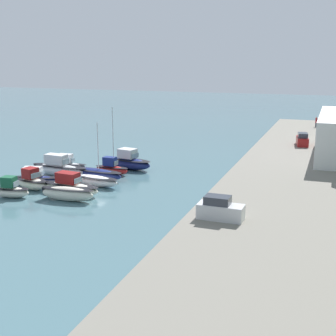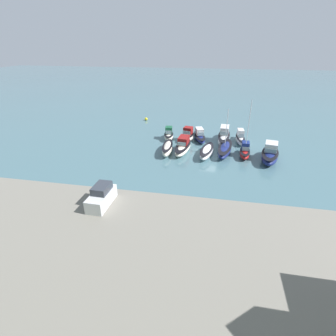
{
  "view_description": "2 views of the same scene",
  "coord_description": "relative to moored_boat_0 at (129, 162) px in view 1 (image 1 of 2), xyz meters",
  "views": [
    {
      "loc": [
        50.27,
        28.03,
        15.63
      ],
      "look_at": [
        -1.78,
        9.34,
        2.53
      ],
      "focal_mm": 50.0,
      "sensor_mm": 36.0,
      "label": 1
    },
    {
      "loc": [
        -0.8,
        40.61,
        16.82
      ],
      "look_at": [
        4.72,
        11.6,
        2.61
      ],
      "focal_mm": 28.0,
      "sensor_mm": 36.0,
      "label": 2
    }
  ],
  "objects": [
    {
      "name": "ground_plane",
      "position": [
        9.36,
        -0.7,
        -1.09
      ],
      "size": [
        320.0,
        320.0,
        0.0
      ],
      "primitive_type": "plane",
      "color": "#476B75"
    },
    {
      "name": "quay_promenade",
      "position": [
        9.36,
        27.78,
        -0.48
      ],
      "size": [
        128.57,
        25.94,
        1.23
      ],
      "color": "gray",
      "rests_on": "ground_plane"
    },
    {
      "name": "moored_boat_0",
      "position": [
        0.0,
        0.0,
        0.0
      ],
      "size": [
        3.82,
        7.36,
        2.94
      ],
      "rotation": [
        0.0,
        0.0,
        -0.2
      ],
      "color": "navy",
      "rests_on": "ground_plane"
    },
    {
      "name": "moored_boat_1",
      "position": [
        3.69,
        -1.02,
        -0.19
      ],
      "size": [
        1.84,
        4.98,
        9.26
      ],
      "rotation": [
        0.0,
        0.0,
        -0.05
      ],
      "color": "red",
      "rests_on": "ground_plane"
    },
    {
      "name": "moored_boat_2",
      "position": [
        6.85,
        -1.8,
        -0.32
      ],
      "size": [
        3.13,
        8.36,
        7.57
      ],
      "rotation": [
        0.0,
        0.0,
        -0.13
      ],
      "color": "navy",
      "rests_on": "ground_plane"
    },
    {
      "name": "moored_boat_3",
      "position": [
        9.75,
        -0.34,
        -0.38
      ],
      "size": [
        2.75,
        7.08,
        1.34
      ],
      "rotation": [
        0.0,
        0.0,
        -0.13
      ],
      "color": "white",
      "rests_on": "ground_plane"
    },
    {
      "name": "moored_boat_4",
      "position": [
        13.81,
        -1.3,
        -0.16
      ],
      "size": [
        2.82,
        7.73,
        2.56
      ],
      "rotation": [
        0.0,
        0.0,
        -0.09
      ],
      "color": "white",
      "rests_on": "ground_plane"
    },
    {
      "name": "moored_boat_5",
      "position": [
        16.29,
        -0.17,
        -0.25
      ],
      "size": [
        2.01,
        6.45,
        1.61
      ],
      "rotation": [
        0.0,
        0.0,
        0.06
      ],
      "color": "white",
      "rests_on": "ground_plane"
    },
    {
      "name": "moored_boat_6",
      "position": [
        4.05,
        -7.75,
        -0.21
      ],
      "size": [
        1.86,
        5.95,
        2.44
      ],
      "rotation": [
        0.0,
        0.0,
        0.07
      ],
      "color": "silver",
      "rests_on": "ground_plane"
    },
    {
      "name": "moored_boat_7",
      "position": [
        7.03,
        -7.21,
        0.02
      ],
      "size": [
        2.6,
        8.6,
        2.99
      ],
      "rotation": [
        0.0,
        0.0,
        -0.06
      ],
      "color": "silver",
      "rests_on": "ground_plane"
    },
    {
      "name": "moored_boat_8",
      "position": [
        11.56,
        -7.79,
        -0.29
      ],
      "size": [
        3.42,
        6.72,
        2.24
      ],
      "rotation": [
        0.0,
        0.0,
        0.26
      ],
      "color": "navy",
      "rests_on": "ground_plane"
    },
    {
      "name": "moored_boat_9",
      "position": [
        13.69,
        -6.72,
        -0.12
      ],
      "size": [
        2.93,
        4.69,
        2.65
      ],
      "rotation": [
        0.0,
        0.0,
        -0.2
      ],
      "color": "white",
      "rests_on": "ground_plane"
    },
    {
      "name": "moored_boat_10",
      "position": [
        17.34,
        -6.96,
        -0.21
      ],
      "size": [
        2.28,
        4.54,
        2.44
      ],
      "rotation": [
        0.0,
        0.0,
        0.13
      ],
      "color": "white",
      "rests_on": "ground_plane"
    },
    {
      "name": "parked_car_0",
      "position": [
        19.85,
        18.09,
        1.05
      ],
      "size": [
        1.89,
        4.24,
        2.16
      ],
      "rotation": [
        0.0,
        0.0,
        -0.02
      ],
      "color": "silver",
      "rests_on": "quay_promenade"
    },
    {
      "name": "parked_car_2",
      "position": [
        -20.77,
        22.42,
        1.05
      ],
      "size": [
        4.41,
        2.38,
        2.16
      ],
      "rotation": [
        0.0,
        0.0,
        1.71
      ],
      "color": "maroon",
      "rests_on": "quay_promenade"
    },
    {
      "name": "person_on_quay",
      "position": [
        -43.98,
        23.6,
        1.24
      ],
      "size": [
        0.4,
        0.4,
        2.14
      ],
      "color": "#232838",
      "rests_on": "quay_promenade"
    },
    {
      "name": "dog_on_quay",
      "position": [
        -27.0,
        21.67,
        0.59
      ],
      "size": [
        0.82,
        0.72,
        0.68
      ],
      "rotation": [
        0.0,
        0.0,
        2.21
      ],
      "color": "tan",
      "rests_on": "quay_promenade"
    }
  ]
}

